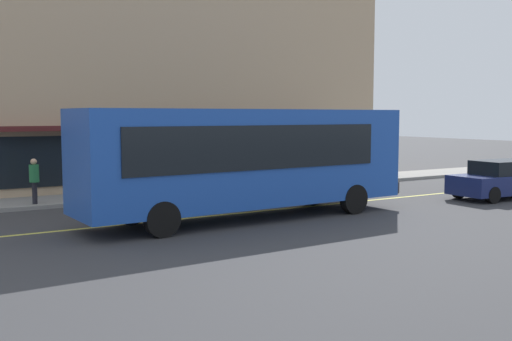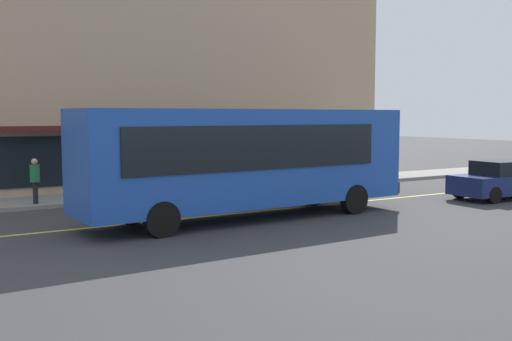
{
  "view_description": "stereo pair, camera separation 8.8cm",
  "coord_description": "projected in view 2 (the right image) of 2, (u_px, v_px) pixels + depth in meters",
  "views": [
    {
      "loc": [
        -8.81,
        -17.37,
        3.32
      ],
      "look_at": [
        0.83,
        -1.58,
        1.6
      ],
      "focal_mm": 41.87,
      "sensor_mm": 36.0,
      "label": 1
    },
    {
      "loc": [
        -8.74,
        -17.41,
        3.32
      ],
      "look_at": [
        0.83,
        -1.58,
        1.6
      ],
      "focal_mm": 41.87,
      "sensor_mm": 36.0,
      "label": 2
    }
  ],
  "objects": [
    {
      "name": "ground",
      "position": [
        210.0,
        216.0,
        19.65
      ],
      "size": [
        120.0,
        120.0,
        0.0
      ],
      "primitive_type": "plane",
      "color": "#38383A"
    },
    {
      "name": "sidewalk",
      "position": [
        148.0,
        194.0,
        24.45
      ],
      "size": [
        80.0,
        2.66,
        0.15
      ],
      "primitive_type": "cube",
      "color": "gray",
      "rests_on": "ground"
    },
    {
      "name": "lane_centre_stripe",
      "position": [
        210.0,
        216.0,
        19.65
      ],
      "size": [
        36.0,
        0.16,
        0.01
      ],
      "primitive_type": "cube",
      "color": "#D8D14C",
      "rests_on": "ground"
    },
    {
      "name": "storefront_building",
      "position": [
        114.0,
        60.0,
        29.37
      ],
      "size": [
        25.69,
        10.03,
        12.11
      ],
      "color": "tan",
      "rests_on": "ground"
    },
    {
      "name": "bus",
      "position": [
        249.0,
        157.0,
        18.97
      ],
      "size": [
        11.22,
        2.96,
        3.5
      ],
      "color": "#1E4CAD",
      "rests_on": "ground"
    },
    {
      "name": "traffic_light",
      "position": [
        332.0,
        132.0,
        28.52
      ],
      "size": [
        0.3,
        0.52,
        3.2
      ],
      "color": "#2D2D33",
      "rests_on": "sidewalk"
    },
    {
      "name": "car_teal",
      "position": [
        207.0,
        182.0,
        22.91
      ],
      "size": [
        4.34,
        1.94,
        1.52
      ],
      "color": "#14666B",
      "rests_on": "ground"
    },
    {
      "name": "car_navy",
      "position": [
        502.0,
        180.0,
        23.78
      ],
      "size": [
        4.37,
        2.0,
        1.52
      ],
      "color": "navy",
      "rests_on": "ground"
    },
    {
      "name": "pedestrian_near_storefront",
      "position": [
        35.0,
        177.0,
        21.3
      ],
      "size": [
        0.34,
        0.34,
        1.63
      ],
      "color": "black",
      "rests_on": "sidewalk"
    }
  ]
}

